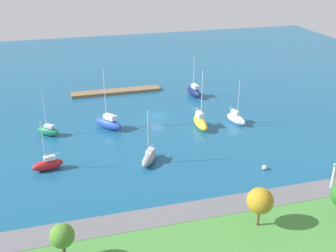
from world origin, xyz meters
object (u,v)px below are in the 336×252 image
sailboat_yellow_west_end (200,122)px  mooring_buoy_white (264,167)px  harbor_beacon (334,174)px  park_tree_center (62,236)px  sailboat_blue_inner_mooring (108,123)px  park_tree_mideast (260,201)px  sailboat_navy_along_channel (194,91)px  sailboat_red_far_south (48,164)px  sailboat_gray_outer_mooring (149,157)px  sailboat_green_off_beacon (48,131)px  sailboat_white_near_pier (236,118)px  pier_dock (116,92)px

sailboat_yellow_west_end → mooring_buoy_white: bearing=13.0°
harbor_beacon → park_tree_center: bearing=7.7°
sailboat_blue_inner_mooring → park_tree_mideast: bearing=161.1°
sailboat_navy_along_channel → sailboat_red_far_south: (31.78, 24.94, -0.23)m
harbor_beacon → park_tree_mideast: (13.35, 4.66, 1.19)m
harbor_beacon → sailboat_gray_outer_mooring: size_ratio=0.42×
sailboat_green_off_beacon → mooring_buoy_white: bearing=-176.1°
sailboat_white_near_pier → sailboat_gray_outer_mooring: size_ratio=0.97×
sailboat_green_off_beacon → pier_dock: bearing=-90.3°
sailboat_white_near_pier → sailboat_green_off_beacon: 34.74m
sailboat_blue_inner_mooring → mooring_buoy_white: (-20.74, 21.29, -0.78)m
sailboat_navy_along_channel → sailboat_yellow_west_end: 17.26m
sailboat_gray_outer_mooring → mooring_buoy_white: 17.69m
sailboat_red_far_south → park_tree_mideast: bearing=125.6°
park_tree_mideast → sailboat_red_far_south: size_ratio=0.61×
park_tree_mideast → sailboat_yellow_west_end: bearing=-96.8°
pier_dock → sailboat_white_near_pier: size_ratio=2.34×
pier_dock → harbor_beacon: (-21.78, 49.00, 2.99)m
harbor_beacon → park_tree_center: 35.75m
pier_dock → sailboat_white_near_pier: 30.29m
harbor_beacon → sailboat_red_far_south: size_ratio=0.46×
sailboat_yellow_west_end → sailboat_gray_outer_mooring: bearing=-50.9°
sailboat_yellow_west_end → harbor_beacon: bearing=19.8°
harbor_beacon → sailboat_white_near_pier: size_ratio=0.43×
sailboat_red_far_south → sailboat_navy_along_channel: bearing=-153.6°
sailboat_white_near_pier → sailboat_green_off_beacon: sailboat_white_near_pier is taller
sailboat_red_far_south → sailboat_blue_inner_mooring: 16.62m
harbor_beacon → sailboat_navy_along_channel: sailboat_navy_along_channel is taller
sailboat_navy_along_channel → mooring_buoy_white: sailboat_navy_along_channel is taller
park_tree_center → mooring_buoy_white: bearing=-156.1°
sailboat_yellow_west_end → park_tree_mideast: bearing=-8.0°
pier_dock → sailboat_white_near_pier: bearing=129.7°
harbor_beacon → mooring_buoy_white: harbor_beacon is taller
sailboat_white_near_pier → sailboat_green_off_beacon: bearing=-115.5°
pier_dock → sailboat_blue_inner_mooring: (4.44, 19.23, 0.83)m
pier_dock → sailboat_navy_along_channel: (-16.48, 6.87, 0.84)m
sailboat_blue_inner_mooring → sailboat_yellow_west_end: (-16.47, 4.32, 0.06)m
sailboat_yellow_west_end → sailboat_navy_along_channel: bearing=163.9°
mooring_buoy_white → sailboat_blue_inner_mooring: bearing=-45.7°
park_tree_mideast → sailboat_gray_outer_mooring: sailboat_gray_outer_mooring is taller
pier_dock → park_tree_mideast: size_ratio=4.10×
sailboat_navy_along_channel → sailboat_blue_inner_mooring: bearing=112.6°
pier_dock → sailboat_green_off_beacon: 24.59m
sailboat_white_near_pier → sailboat_blue_inner_mooring: (23.76, -4.09, 0.13)m
pier_dock → sailboat_blue_inner_mooring: size_ratio=1.81×
mooring_buoy_white → sailboat_red_far_south: bearing=-15.4°
sailboat_yellow_west_end → sailboat_white_near_pier: bearing=90.7°
sailboat_white_near_pier → sailboat_gray_outer_mooring: bearing=-80.6°
harbor_beacon → sailboat_white_near_pier: bearing=-84.5°
pier_dock → sailboat_white_near_pier: sailboat_white_near_pier is taller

